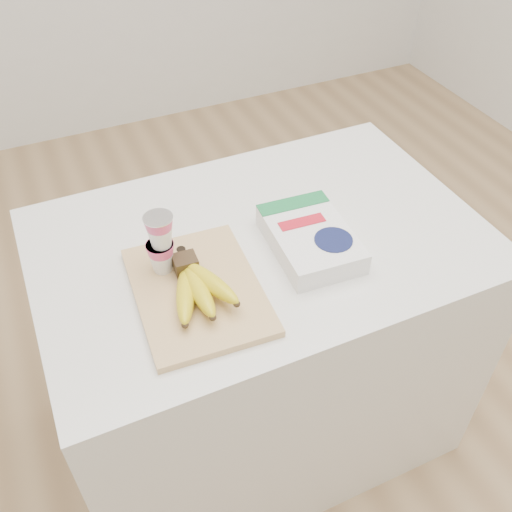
{
  "coord_description": "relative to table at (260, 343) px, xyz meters",
  "views": [
    {
      "loc": [
        -0.41,
        -0.89,
        1.62
      ],
      "look_at": [
        -0.05,
        -0.09,
        0.81
      ],
      "focal_mm": 40.0,
      "sensor_mm": 36.0,
      "label": 1
    }
  ],
  "objects": [
    {
      "name": "table",
      "position": [
        0.0,
        0.0,
        0.0
      ],
      "size": [
        1.02,
        0.68,
        0.77
      ],
      "primitive_type": "cube",
      "color": "white",
      "rests_on": "ground"
    },
    {
      "name": "cutting_board",
      "position": [
        -0.19,
        -0.11,
        0.39
      ],
      "size": [
        0.27,
        0.35,
        0.02
      ],
      "primitive_type": "cube",
      "rotation": [
        0.0,
        0.0,
        -0.06
      ],
      "color": "tan",
      "rests_on": "table"
    },
    {
      "name": "bananas",
      "position": [
        -0.2,
        -0.13,
        0.42
      ],
      "size": [
        0.14,
        0.19,
        0.06
      ],
      "color": "#382816",
      "rests_on": "cutting_board"
    },
    {
      "name": "yogurt_stack",
      "position": [
        -0.24,
        -0.03,
        0.48
      ],
      "size": [
        0.06,
        0.06,
        0.14
      ],
      "color": "white",
      "rests_on": "cutting_board"
    },
    {
      "name": "cereal_box",
      "position": [
        0.08,
        -0.08,
        0.41
      ],
      "size": [
        0.18,
        0.25,
        0.05
      ],
      "rotation": [
        0.0,
        0.0,
        -0.07
      ],
      "color": "white",
      "rests_on": "table"
    }
  ]
}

